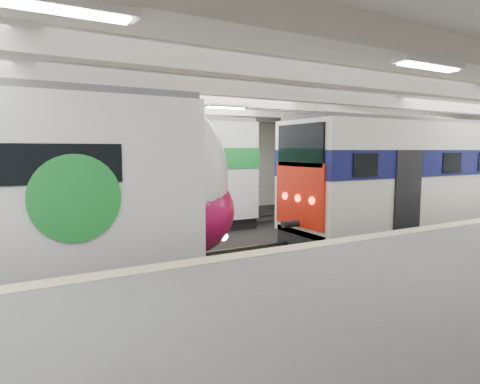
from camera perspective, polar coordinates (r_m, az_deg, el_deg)
station_hall at (r=11.13m, az=6.79°, el=5.08°), size 36.00×24.00×5.75m
older_rer at (r=18.63m, az=25.66°, el=2.32°), size 14.00×3.09×4.59m
far_train at (r=16.37m, az=-23.76°, el=2.16°), size 15.17×3.61×4.77m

